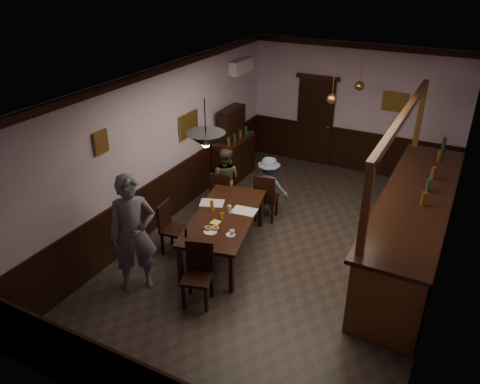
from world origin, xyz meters
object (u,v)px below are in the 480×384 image
Objects in this scene: person_standing at (133,234)px; person_seated_left at (225,179)px; chair_side at (170,225)px; soda_can at (223,216)px; chair_far_left at (221,192)px; pendant_brass_far at (359,86)px; chair_far_right at (265,196)px; pendant_iron at (206,140)px; chair_near at (198,271)px; bar_counter at (412,226)px; pendant_brass_mid at (332,99)px; person_seated_right at (269,186)px; coffee_cup at (232,232)px; dining_table at (224,218)px; sideboard at (233,151)px.

person_standing is 2.88m from person_seated_left.
chair_side is 0.99m from soda_can.
chair_far_left reaches higher than chair_side.
pendant_brass_far is at bearing -143.78° from chair_far_left.
chair_side is at bearing 49.69° from chair_far_right.
chair_far_left is at bearing -11.82° from chair_side.
chair_near is at bearing -78.19° from pendant_iron.
pendant_brass_mid is (-1.89, 1.08, 1.65)m from bar_counter.
pendant_iron is (0.13, -0.65, 1.59)m from soda_can.
coffee_cup is at bearing 90.49° from person_seated_right.
person_standing is 1.53m from coffee_cup.
person_seated_right is 2.06m from pendant_brass_mid.
chair_far_right is 12.29× the size of coffee_cup.
pendant_brass_far reaches higher than soda_can.
person_standing is at bearing 179.67° from chair_side.
chair_far_left is 3.57m from pendant_brass_far.
bar_counter reaches higher than dining_table.
dining_table is 19.71× the size of soda_can.
dining_table is 0.96m from chair_side.
sideboard is 2.09× the size of pendant_brass_far.
chair_far_right reaches higher than coffee_cup.
person_seated_left reaches higher than chair_far_right.
sideboard is 4.45m from bar_counter.
chair_far_right is (0.87, 0.19, 0.03)m from chair_far_left.
person_seated_left is 10.97× the size of soda_can.
chair_side is (-1.14, 0.90, -0.02)m from chair_near.
pendant_brass_mid is at bearing 69.06° from soda_can.
chair_near is (0.12, -2.63, -0.00)m from chair_far_right.
chair_far_right is at bearing 75.16° from chair_near.
sideboard is (-0.60, 1.61, 0.17)m from chair_far_left.
chair_far_left is 1.51m from soda_can.
coffee_cup is at bearing -101.46° from pendant_brass_mid.
person_seated_left is 1.63× the size of pendant_brass_far.
person_seated_right is 1.74× the size of pendant_iron.
sideboard is 4.21m from pendant_iron.
bar_counter is at bearing 23.19° from coffee_cup.
bar_counter is at bearing -19.22° from sideboard.
soda_can is 1.73m from pendant_iron.
bar_counter is (2.61, 2.58, 0.12)m from chair_near.
chair_near is 1.20× the size of pendant_brass_mid.
coffee_cup is at bearing -144.24° from bar_counter.
pendant_iron is (1.04, -0.39, 1.89)m from chair_side.
person_seated_left reaches higher than chair_near.
chair_far_left is at bearing 45.10° from person_standing.
person_seated_left is (-1.06, 2.70, 0.12)m from chair_near.
chair_far_right is at bearing 85.57° from coffee_cup.
chair_far_right is 1.86m from coffee_cup.
pendant_brass_mid reaches higher than bar_counter.
pendant_iron reaches higher than bar_counter.
bar_counter is (2.47, 1.78, -0.15)m from coffee_cup.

